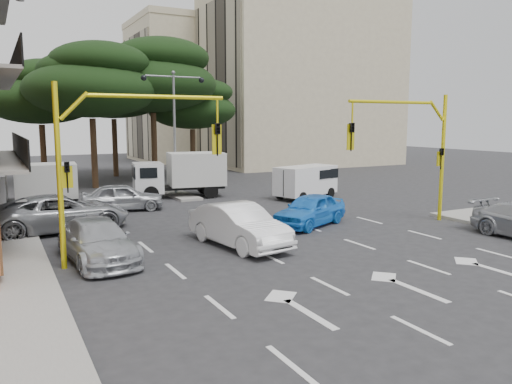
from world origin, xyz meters
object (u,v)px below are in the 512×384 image
signal_mast_left (115,148)px  street_lamp_center (174,111)px  car_blue_compact (310,210)px  car_silver_cross_b (123,197)px  car_silver_wagon (97,241)px  box_truck_a (28,188)px  car_silver_cross_a (60,213)px  van_white (306,182)px  signal_mast_right (416,141)px  car_white_hatch (239,225)px  box_truck_b (180,175)px

signal_mast_left → street_lamp_center: (6.80, 14.01, 1.54)m
car_blue_compact → car_silver_cross_b: 10.39m
signal_mast_left → car_silver_wagon: size_ratio=1.24×
car_silver_cross_b → box_truck_a: 5.00m
street_lamp_center → car_blue_compact: (2.28, -12.15, -4.69)m
car_silver_cross_a → van_white: 14.89m
car_silver_wagon → car_silver_cross_b: car_silver_cross_b is taller
signal_mast_left → car_blue_compact: bearing=11.6°
signal_mast_right → car_silver_cross_a: (-14.80, 5.99, -3.07)m
street_lamp_center → car_white_hatch: 14.95m
car_white_hatch → van_white: (8.89, 8.79, 0.22)m
signal_mast_right → signal_mast_left: bearing=180.0°
car_blue_compact → box_truck_b: box_truck_b is taller
signal_mast_right → car_silver_wagon: size_ratio=1.24×
signal_mast_left → box_truck_a: bearing=99.8°
car_white_hatch → car_blue_compact: bearing=14.2°
street_lamp_center → box_truck_b: 4.18m
car_silver_cross_b → box_truck_a: (-4.46, 2.21, 0.52)m
car_blue_compact → car_silver_wagon: (-9.73, -1.47, -0.03)m
car_silver_cross_a → box_truck_b: bearing=-54.6°
box_truck_b → street_lamp_center: bearing=6.1°
street_lamp_center → van_white: size_ratio=1.89×
car_silver_wagon → car_silver_cross_a: car_silver_cross_a is taller
car_silver_wagon → van_white: bearing=26.3°
car_blue_compact → signal_mast_right: bearing=42.7°
signal_mast_left → car_silver_cross_a: 6.84m
van_white → box_truck_a: box_truck_a is taller
car_white_hatch → box_truck_a: box_truck_a is taller
signal_mast_left → street_lamp_center: street_lamp_center is taller
car_white_hatch → car_blue_compact: car_white_hatch is taller
street_lamp_center → car_silver_cross_b: 7.70m
street_lamp_center → car_silver_cross_a: (-8.00, -8.01, -4.62)m
signal_mast_left → car_silver_cross_b: 10.56m
van_white → box_truck_a: bearing=-118.7°
signal_mast_right → car_blue_compact: 5.82m
car_blue_compact → car_silver_wagon: size_ratio=0.89×
van_white → car_blue_compact: bearing=-49.0°
signal_mast_right → car_silver_wagon: signal_mast_right is taller
signal_mast_left → car_silver_wagon: (-0.65, 0.39, -3.18)m
signal_mast_right → car_blue_compact: bearing=157.6°
car_white_hatch → box_truck_a: (-6.61, 12.04, 0.44)m
car_silver_wagon → car_silver_cross_b: bearing=67.7°
street_lamp_center → car_silver_cross_a: 12.23m
signal_mast_right → street_lamp_center: 15.65m
signal_mast_left → van_white: bearing=33.1°
signal_mast_left → car_blue_compact: 9.79m
car_white_hatch → car_silver_cross_b: car_white_hatch is taller
signal_mast_right → box_truck_a: 19.92m
car_white_hatch → car_silver_cross_a: size_ratio=0.84×
van_white → car_silver_cross_a: bearing=-96.1°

